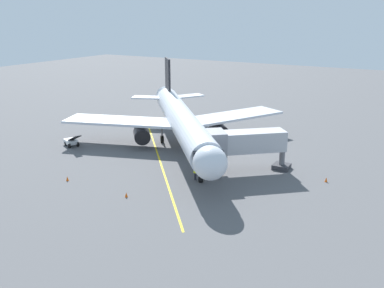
{
  "coord_description": "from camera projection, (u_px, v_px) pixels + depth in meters",
  "views": [
    {
      "loc": [
        -31.35,
        51.29,
        18.6
      ],
      "look_at": [
        -6.73,
        8.02,
        3.0
      ],
      "focal_mm": 38.43,
      "sensor_mm": 36.0,
      "label": 1
    }
  ],
  "objects": [
    {
      "name": "safety_cone_nose_right",
      "position": [
        326.0,
        180.0,
        47.97
      ],
      "size": [
        0.32,
        0.32,
        0.55
      ],
      "primitive_type": "cone",
      "color": "#F2590F",
      "rests_on": "ground"
    },
    {
      "name": "belt_loader_near_nose",
      "position": [
        71.0,
        141.0,
        61.09
      ],
      "size": [
        4.66,
        2.98,
        2.32
      ],
      "color": "white",
      "rests_on": "ground"
    },
    {
      "name": "ground_plane",
      "position": [
        180.0,
        143.0,
        62.9
      ],
      "size": [
        220.0,
        220.0,
        0.0
      ],
      "primitive_type": "plane",
      "color": "#565659"
    },
    {
      "name": "jet_bridge",
      "position": [
        240.0,
        143.0,
        50.07
      ],
      "size": [
        9.98,
        8.93,
        5.4
      ],
      "color": "#B7B7BC",
      "rests_on": "ground"
    },
    {
      "name": "apron_lead_in_line",
      "position": [
        159.0,
        159.0,
        55.6
      ],
      "size": [
        25.99,
        30.71,
        0.01
      ],
      "primitive_type": "cube",
      "rotation": [
        0.0,
        0.0,
        0.7
      ],
      "color": "yellow",
      "rests_on": "ground"
    },
    {
      "name": "safety_cone_wing_port",
      "position": [
        67.0,
        178.0,
        48.32
      ],
      "size": [
        0.32,
        0.32,
        0.55
      ],
      "primitive_type": "cone",
      "color": "#F2590F",
      "rests_on": "ground"
    },
    {
      "name": "airplane",
      "position": [
        182.0,
        121.0,
        59.64
      ],
      "size": [
        32.24,
        33.69,
        11.5
      ],
      "color": "silver",
      "rests_on": "ground"
    },
    {
      "name": "ground_crew_marshaller",
      "position": [
        195.0,
        173.0,
        48.39
      ],
      "size": [
        0.42,
        0.28,
        1.71
      ],
      "color": "#23232D",
      "rests_on": "ground"
    },
    {
      "name": "safety_cone_nose_left",
      "position": [
        126.0,
        195.0,
        43.94
      ],
      "size": [
        0.32,
        0.32,
        0.55
      ],
      "primitive_type": "cone",
      "color": "#F2590F",
      "rests_on": "ground"
    }
  ]
}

